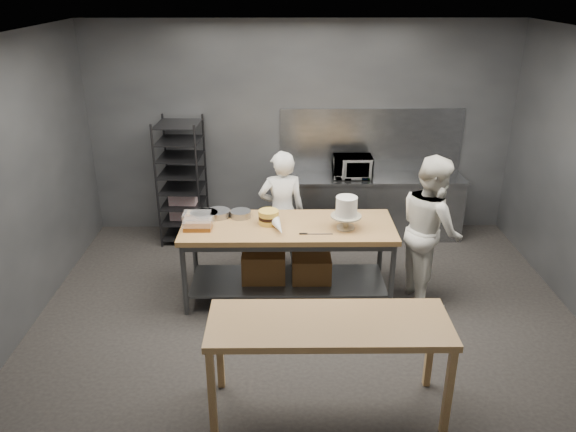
{
  "coord_description": "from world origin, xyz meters",
  "views": [
    {
      "loc": [
        -0.26,
        -5.29,
        3.5
      ],
      "look_at": [
        -0.2,
        0.43,
        1.05
      ],
      "focal_mm": 35.0,
      "sensor_mm": 36.0,
      "label": 1
    }
  ],
  "objects_px": {
    "chef_behind": "(282,212)",
    "frosted_cake_stand": "(346,209)",
    "speed_rack": "(182,182)",
    "near_counter": "(329,330)",
    "chef_right": "(431,229)",
    "layer_cake": "(269,217)",
    "work_table": "(286,252)",
    "microwave": "(352,167)"
  },
  "relations": [
    {
      "from": "speed_rack",
      "to": "frosted_cake_stand",
      "type": "relative_size",
      "value": 4.71
    },
    {
      "from": "chef_right",
      "to": "microwave",
      "type": "xyz_separation_m",
      "value": [
        -0.7,
        1.7,
        0.19
      ]
    },
    {
      "from": "chef_behind",
      "to": "near_counter",
      "type": "bearing_deg",
      "value": 91.57
    },
    {
      "from": "chef_behind",
      "to": "frosted_cake_stand",
      "type": "bearing_deg",
      "value": 125.1
    },
    {
      "from": "chef_behind",
      "to": "frosted_cake_stand",
      "type": "relative_size",
      "value": 4.25
    },
    {
      "from": "work_table",
      "to": "frosted_cake_stand",
      "type": "xyz_separation_m",
      "value": [
        0.66,
        -0.11,
        0.58
      ]
    },
    {
      "from": "microwave",
      "to": "frosted_cake_stand",
      "type": "relative_size",
      "value": 1.46
    },
    {
      "from": "near_counter",
      "to": "chef_right",
      "type": "relative_size",
      "value": 1.16
    },
    {
      "from": "speed_rack",
      "to": "near_counter",
      "type": "bearing_deg",
      "value": -63.12
    },
    {
      "from": "frosted_cake_stand",
      "to": "work_table",
      "type": "bearing_deg",
      "value": 170.21
    },
    {
      "from": "work_table",
      "to": "layer_cake",
      "type": "distance_m",
      "value": 0.47
    },
    {
      "from": "speed_rack",
      "to": "layer_cake",
      "type": "relative_size",
      "value": 7.7
    },
    {
      "from": "speed_rack",
      "to": "layer_cake",
      "type": "bearing_deg",
      "value": -51.84
    },
    {
      "from": "work_table",
      "to": "chef_right",
      "type": "xyz_separation_m",
      "value": [
        1.64,
        -0.01,
        0.29
      ]
    },
    {
      "from": "chef_right",
      "to": "layer_cake",
      "type": "distance_m",
      "value": 1.84
    },
    {
      "from": "work_table",
      "to": "layer_cake",
      "type": "bearing_deg",
      "value": 173.78
    },
    {
      "from": "chef_right",
      "to": "frosted_cake_stand",
      "type": "relative_size",
      "value": 4.64
    },
    {
      "from": "microwave",
      "to": "layer_cake",
      "type": "height_order",
      "value": "microwave"
    },
    {
      "from": "microwave",
      "to": "work_table",
      "type": "bearing_deg",
      "value": -119.0
    },
    {
      "from": "work_table",
      "to": "chef_behind",
      "type": "height_order",
      "value": "chef_behind"
    },
    {
      "from": "layer_cake",
      "to": "near_counter",
      "type": "bearing_deg",
      "value": -74.44
    },
    {
      "from": "microwave",
      "to": "chef_behind",
      "type": "bearing_deg",
      "value": -134.25
    },
    {
      "from": "chef_behind",
      "to": "frosted_cake_stand",
      "type": "height_order",
      "value": "chef_behind"
    },
    {
      "from": "speed_rack",
      "to": "chef_right",
      "type": "relative_size",
      "value": 1.01
    },
    {
      "from": "work_table",
      "to": "chef_behind",
      "type": "distance_m",
      "value": 0.71
    },
    {
      "from": "near_counter",
      "to": "frosted_cake_stand",
      "type": "bearing_deg",
      "value": 79.93
    },
    {
      "from": "chef_behind",
      "to": "chef_right",
      "type": "bearing_deg",
      "value": 150.98
    },
    {
      "from": "near_counter",
      "to": "chef_behind",
      "type": "height_order",
      "value": "chef_behind"
    },
    {
      "from": "near_counter",
      "to": "frosted_cake_stand",
      "type": "xyz_separation_m",
      "value": [
        0.32,
        1.8,
        0.34
      ]
    },
    {
      "from": "near_counter",
      "to": "layer_cake",
      "type": "xyz_separation_m",
      "value": [
        -0.54,
        1.93,
        0.19
      ]
    },
    {
      "from": "work_table",
      "to": "near_counter",
      "type": "height_order",
      "value": "work_table"
    },
    {
      "from": "work_table",
      "to": "microwave",
      "type": "height_order",
      "value": "microwave"
    },
    {
      "from": "chef_behind",
      "to": "chef_right",
      "type": "relative_size",
      "value": 0.92
    },
    {
      "from": "work_table",
      "to": "speed_rack",
      "type": "distance_m",
      "value": 2.18
    },
    {
      "from": "chef_behind",
      "to": "layer_cake",
      "type": "distance_m",
      "value": 0.7
    },
    {
      "from": "work_table",
      "to": "chef_behind",
      "type": "bearing_deg",
      "value": 94.47
    },
    {
      "from": "work_table",
      "to": "chef_right",
      "type": "bearing_deg",
      "value": -0.36
    },
    {
      "from": "layer_cake",
      "to": "frosted_cake_stand",
      "type": "bearing_deg",
      "value": -8.97
    },
    {
      "from": "speed_rack",
      "to": "chef_behind",
      "type": "distance_m",
      "value": 1.68
    },
    {
      "from": "near_counter",
      "to": "layer_cake",
      "type": "distance_m",
      "value": 2.02
    },
    {
      "from": "microwave",
      "to": "frosted_cake_stand",
      "type": "bearing_deg",
      "value": -98.71
    },
    {
      "from": "speed_rack",
      "to": "frosted_cake_stand",
      "type": "height_order",
      "value": "speed_rack"
    }
  ]
}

